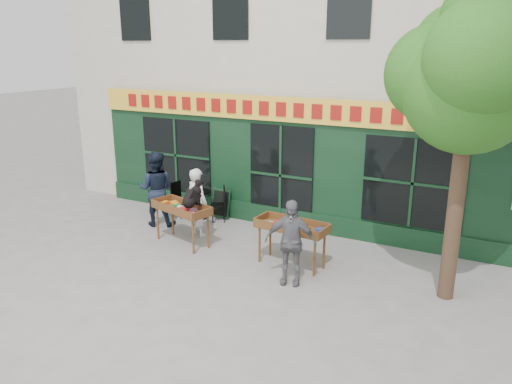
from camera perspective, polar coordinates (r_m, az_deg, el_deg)
ground at (r=10.99m, az=-2.36°, el=-7.60°), size 80.00×80.00×0.00m
building at (r=15.52m, az=9.04°, el=18.05°), size 14.00×7.26×10.00m
street_tree at (r=9.08m, az=23.73°, el=12.81°), size 3.05×2.90×5.60m
book_cart_center at (r=11.63m, az=-8.51°, el=-2.07°), size 1.61×1.00×0.99m
dog at (r=11.25m, az=-7.31°, el=-0.14°), size 0.49×0.67×0.60m
woman at (r=12.13m, az=-6.72°, el=-1.15°), size 0.69×0.55×1.67m
book_cart_right at (r=10.39m, az=4.10°, el=-4.19°), size 1.55×0.75×0.99m
man_right at (r=9.62m, az=3.95°, el=-5.72°), size 1.07×0.66×1.70m
bistro_table at (r=13.36m, az=-6.48°, el=-0.81°), size 0.60×0.60×0.76m
bistro_chair_left at (r=13.65m, az=-8.90°, el=-0.47°), size 0.43×0.43×0.95m
bistro_chair_right at (r=13.11m, az=-3.98°, el=-1.01°), size 0.50×0.50×0.95m
potted_plant at (r=13.26m, az=-6.53°, el=0.65°), size 0.15×0.10×0.27m
man_left at (r=12.95m, az=-11.33°, el=0.36°), size 1.15×1.04×1.93m
chalkboard at (r=13.43m, az=-4.07°, el=-1.29°), size 0.57×0.22×0.79m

